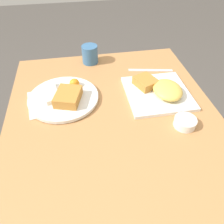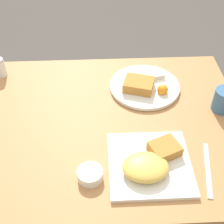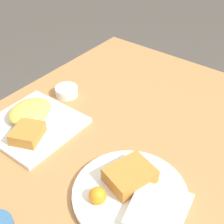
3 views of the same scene
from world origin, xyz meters
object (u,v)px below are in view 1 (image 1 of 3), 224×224
(plate_square_near, at_px, (160,90))
(coffee_mug, at_px, (90,54))
(sauce_ramekin, at_px, (185,122))
(plate_oval_far, at_px, (64,96))
(butter_knife, at_px, (150,70))

(plate_square_near, height_order, coffee_mug, coffee_mug)
(sauce_ramekin, bearing_deg, coffee_mug, 30.25)
(plate_square_near, xyz_separation_m, plate_oval_far, (0.03, 0.40, -0.00))
(plate_square_near, relative_size, butter_knife, 1.23)
(plate_square_near, height_order, sauce_ramekin, plate_square_near)
(butter_knife, bearing_deg, coffee_mug, -13.60)
(sauce_ramekin, relative_size, coffee_mug, 0.89)
(coffee_mug, bearing_deg, plate_oval_far, 154.19)
(butter_knife, bearing_deg, plate_square_near, 95.12)
(plate_square_near, distance_m, butter_knife, 0.19)
(plate_square_near, height_order, plate_oval_far, plate_square_near)
(sauce_ramekin, xyz_separation_m, butter_knife, (0.38, 0.01, -0.02))
(plate_oval_far, relative_size, coffee_mug, 3.21)
(plate_square_near, distance_m, plate_oval_far, 0.40)
(plate_square_near, xyz_separation_m, sauce_ramekin, (-0.19, -0.03, -0.00))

